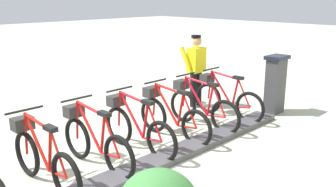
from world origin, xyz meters
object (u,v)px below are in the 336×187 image
Objects in this scene: bike_docked_1 at (200,106)px; worker_near_rack at (196,68)px; bike_docked_2 at (171,115)px; bike_docked_3 at (136,127)px; bike_docked_0 at (225,98)px; payment_kiosk at (275,83)px; bike_docked_5 at (42,157)px; bike_docked_4 at (94,140)px.

worker_near_rack is (0.99, -1.02, 0.48)m from bike_docked_1.
bike_docked_2 and bike_docked_3 have the same top height.
bike_docked_0 is at bearing 169.18° from worker_near_rack.
bike_docked_3 is (0.00, 0.83, 0.00)m from bike_docked_2.
payment_kiosk is 0.74× the size of bike_docked_3.
bike_docked_1 is 0.83m from bike_docked_2.
worker_near_rack reaches higher than bike_docked_5.
bike_docked_5 is at bearing 90.00° from bike_docked_4.
bike_docked_5 is (0.00, 2.48, 0.00)m from bike_docked_2.
bike_docked_5 is at bearing 83.68° from payment_kiosk.
worker_near_rack reaches higher than bike_docked_1.
payment_kiosk reaches higher than bike_docked_0.
bike_docked_1 is 1.00× the size of bike_docked_2.
worker_near_rack reaches higher than bike_docked_0.
bike_docked_3 is at bearing 110.33° from worker_near_rack.
bike_docked_2 and bike_docked_4 have the same top height.
bike_docked_5 is at bearing 90.00° from bike_docked_3.
bike_docked_4 is at bearing 90.00° from bike_docked_0.
bike_docked_1 is at bearing -90.00° from bike_docked_2.
bike_docked_5 is at bearing 90.00° from bike_docked_1.
bike_docked_1 is 3.31m from bike_docked_5.
worker_near_rack reaches higher than bike_docked_4.
bike_docked_2 is 2.48m from bike_docked_5.
worker_near_rack is at bearing -69.67° from bike_docked_3.
bike_docked_3 is 1.04× the size of worker_near_rack.
worker_near_rack is at bearing 28.13° from payment_kiosk.
payment_kiosk is at bearing -119.17° from bike_docked_0.
bike_docked_2 is at bearing -90.00° from bike_docked_5.
bike_docked_2 and bike_docked_5 have the same top height.
payment_kiosk is 0.74× the size of bike_docked_4.
bike_docked_1 and bike_docked_4 have the same top height.
payment_kiosk is 0.74× the size of bike_docked_0.
bike_docked_1 is at bearing 134.23° from worker_near_rack.
bike_docked_0 is at bearing -90.00° from bike_docked_5.
bike_docked_4 is 3.67m from worker_near_rack.
bike_docked_3 is (0.00, 1.66, 0.00)m from bike_docked_1.
bike_docked_0 is at bearing -90.00° from bike_docked_1.
bike_docked_0 is 0.83m from bike_docked_1.
bike_docked_0 is 3.31m from bike_docked_4.
bike_docked_0 and bike_docked_4 have the same top height.
bike_docked_4 is 1.00× the size of bike_docked_5.
worker_near_rack reaches higher than bike_docked_3.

